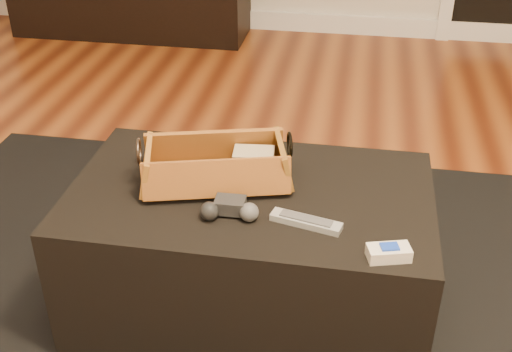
% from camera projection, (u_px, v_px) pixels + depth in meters
% --- Properties ---
extents(floor, '(5.00, 5.50, 0.01)m').
position_uv_depth(floor, '(222.00, 318.00, 1.96)').
color(floor, brown).
rests_on(floor, ground).
extents(baseboard, '(5.00, 0.04, 0.12)m').
position_uv_depth(baseboard, '(310.00, 23.00, 4.23)').
color(baseboard, white).
rests_on(baseboard, floor).
extents(area_rug, '(2.60, 2.00, 0.01)m').
position_uv_depth(area_rug, '(248.00, 317.00, 1.94)').
color(area_rug, black).
rests_on(area_rug, floor).
extents(ottoman, '(1.00, 0.60, 0.42)m').
position_uv_depth(ottoman, '(250.00, 251.00, 1.87)').
color(ottoman, black).
rests_on(ottoman, area_rug).
extents(tv_remote, '(0.22, 0.12, 0.02)m').
position_uv_depth(tv_remote, '(209.00, 177.00, 1.78)').
color(tv_remote, black).
rests_on(tv_remote, wicker_basket).
extents(cloth_bundle, '(0.12, 0.09, 0.06)m').
position_uv_depth(cloth_bundle, '(254.00, 161.00, 1.82)').
color(cloth_bundle, tan).
rests_on(cloth_bundle, wicker_basket).
extents(wicker_basket, '(0.45, 0.31, 0.15)m').
position_uv_depth(wicker_basket, '(216.00, 167.00, 1.78)').
color(wicker_basket, '#A76825').
rests_on(wicker_basket, ottoman).
extents(game_controller, '(0.16, 0.09, 0.05)m').
position_uv_depth(game_controller, '(230.00, 209.00, 1.64)').
color(game_controller, black).
rests_on(game_controller, ottoman).
extents(silver_remote, '(0.19, 0.08, 0.02)m').
position_uv_depth(silver_remote, '(306.00, 221.00, 1.62)').
color(silver_remote, '#999CA0').
rests_on(silver_remote, ottoman).
extents(cream_gadget, '(0.11, 0.08, 0.04)m').
position_uv_depth(cream_gadget, '(389.00, 253.00, 1.50)').
color(cream_gadget, beige).
rests_on(cream_gadget, ottoman).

